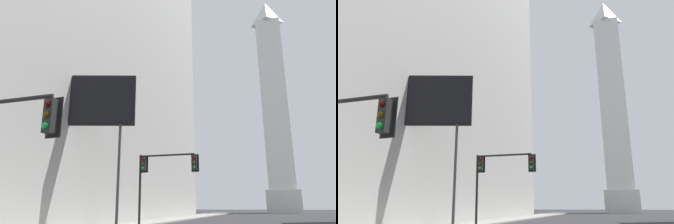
{
  "view_description": "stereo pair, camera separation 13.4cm",
  "coord_description": "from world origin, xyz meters",
  "views": [
    {
      "loc": [
        -2.39,
        -0.54,
        1.51
      ],
      "look_at": [
        -21.16,
        59.62,
        19.81
      ],
      "focal_mm": 35.0,
      "sensor_mm": 36.0,
      "label": 1
    },
    {
      "loc": [
        -2.26,
        -0.5,
        1.51
      ],
      "look_at": [
        -21.16,
        59.62,
        19.81
      ],
      "focal_mm": 35.0,
      "sensor_mm": 36.0,
      "label": 2
    }
  ],
  "objects": [
    {
      "name": "building_left",
      "position": [
        -28.88,
        29.33,
        22.64
      ],
      "size": [
        27.94,
        53.74,
        45.26
      ],
      "color": "#B2AFAA",
      "rests_on": "ground_plane"
    },
    {
      "name": "obelisk",
      "position": [
        0.0,
        89.57,
        28.81
      ],
      "size": [
        8.25,
        8.25,
        60.31
      ],
      "color": "silver",
      "rests_on": "ground_plane"
    },
    {
      "name": "billboard_sign",
      "position": [
        -13.63,
        18.17,
        8.21
      ],
      "size": [
        5.64,
        1.96,
        10.31
      ],
      "color": "#3F3F42",
      "rests_on": "ground_plane"
    },
    {
      "name": "sidewalk_left",
      "position": [
        -14.68,
        32.25,
        0.07
      ],
      "size": [
        5.0,
        107.49,
        0.15
      ],
      "primitive_type": "cube",
      "color": "gray",
      "rests_on": "ground_plane"
    },
    {
      "name": "traffic_light_mid_left",
      "position": [
        -10.56,
        23.48,
        4.15
      ],
      "size": [
        4.84,
        0.51,
        5.45
      ],
      "color": "black",
      "rests_on": "ground_plane"
    }
  ]
}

